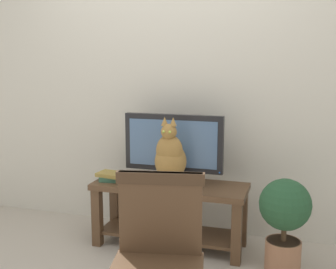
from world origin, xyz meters
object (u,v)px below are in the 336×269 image
Objects in this scene: tv_stand at (170,204)px; potted_plant at (285,218)px; media_box at (171,183)px; cat at (170,156)px; book_stack at (113,176)px; tv at (173,146)px; wooden_chair at (158,254)px.

tv_stand is 1.79× the size of potted_plant.
media_box is (0.03, -0.08, 0.19)m from tv_stand.
cat is 0.53m from book_stack.
tv is at bearing 161.63° from potted_plant.
cat reaches higher than tv_stand.
media_box is at bearing 94.41° from cat.
media_box is 0.89× the size of cat.
potted_plant is (0.87, -0.20, 0.05)m from tv_stand.
wooden_chair is 1.35× the size of potted_plant.
tv is at bearing 99.36° from cat.
tv is 1.86× the size of media_box.
book_stack is (-0.46, -0.05, 0.20)m from tv_stand.
tv is 0.30m from media_box.
tv is 0.54m from book_stack.
media_box is at bearing -69.59° from tv_stand.
tv_stand is 1.28m from wooden_chair.
book_stack is (-0.77, 1.17, 0.01)m from wooden_chair.
cat is at bearing -80.64° from tv.
tv is 3.30× the size of book_stack.
media_box is 0.49m from book_stack.
wooden_chair is at bearing -76.06° from cat.
book_stack is 1.34m from potted_plant.
tv is (0.00, 0.09, 0.44)m from tv_stand.
tv is 1.38m from wooden_chair.
tv_stand is 1.32× the size of wooden_chair.
tv reaches higher than potted_plant.
wooden_chair is 3.77× the size of book_stack.
media_box is 0.64× the size of potted_plant.
tv_stand is 4.99× the size of book_stack.
tv is at bearing 89.98° from tv_stand.
potted_plant is at bearing -8.18° from media_box.
wooden_chair reaches higher than media_box.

